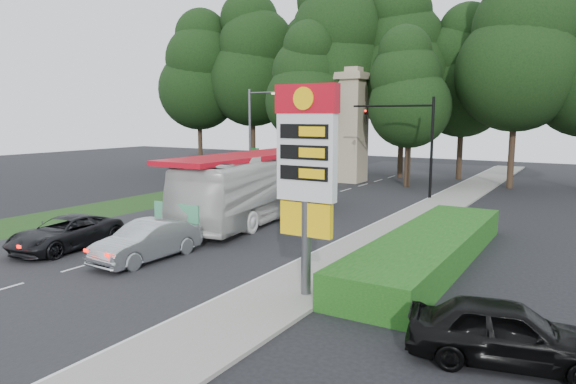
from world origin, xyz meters
The scene contains 22 objects.
ground centered at (0.00, 0.00, 0.00)m, with size 120.00×120.00×0.00m, color black.
road_surface centered at (0.00, 12.00, 0.01)m, with size 14.00×80.00×0.02m, color black.
sidewalk_right centered at (8.50, 12.00, 0.06)m, with size 3.00×80.00×0.12m, color gray.
grass_verge_left centered at (-9.50, 18.00, 0.01)m, with size 5.00×50.00×0.02m, color #193814.
hedge centered at (11.50, 8.00, 0.60)m, with size 3.00×14.00×1.20m, color #144913.
gas_station_pylon centered at (9.20, 1.99, 4.45)m, with size 2.10×0.45×6.85m.
traffic_signal_mast centered at (5.68, 24.00, 4.67)m, with size 6.10×0.35×7.20m.
streetlight_signs centered at (-6.99, 22.01, 4.44)m, with size 2.75×0.98×8.00m.
monument centered at (-2.00, 30.00, 5.10)m, with size 3.00×3.00×10.05m.
tree_far_west centered at (-22.00, 33.00, 10.68)m, with size 8.96×8.96×17.60m.
tree_west_mid centered at (-16.00, 35.00, 11.69)m, with size 9.80×9.80×19.25m.
tree_west_near centered at (-10.00, 37.00, 10.02)m, with size 8.40×8.40×16.50m.
tree_center_left centered at (-5.00, 33.00, 12.02)m, with size 10.08×10.08×19.80m.
tree_center_right centered at (1.00, 35.00, 11.02)m, with size 9.24×9.24×18.15m.
tree_east_near centered at (6.00, 37.00, 9.68)m, with size 8.12×8.12×15.95m.
tree_east_mid centered at (11.00, 33.00, 11.35)m, with size 9.52×9.52×18.70m.
tree_monument_left centered at (-6.00, 29.00, 8.68)m, with size 7.28×7.28×14.30m.
tree_monument_right centered at (3.50, 29.50, 8.01)m, with size 6.72×6.72×13.20m.
transit_bus centered at (0.50, 11.88, 1.89)m, with size 3.18×13.59×3.79m, color silver.
sedan_silver centered at (1.50, 2.44, 0.80)m, with size 1.70×4.87×1.60m, color #ACB0B4.
suv_charcoal centered at (-2.96, 1.83, 0.72)m, with size 2.40×5.20×1.44m, color black.
parked_car_black centered at (15.50, 0.50, 0.79)m, with size 1.86×4.61×1.57m, color black.
Camera 1 is at (17.04, -12.07, 5.87)m, focal length 32.00 mm.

